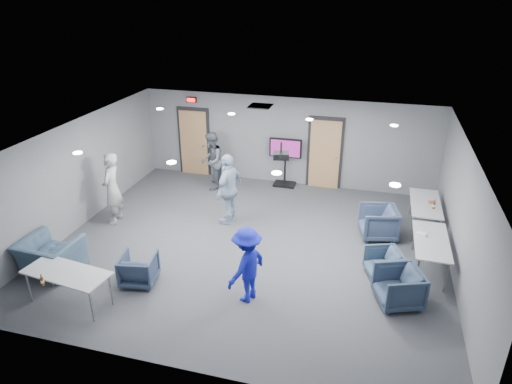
% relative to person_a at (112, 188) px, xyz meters
% --- Properties ---
extents(floor, '(9.00, 9.00, 0.00)m').
position_rel_person_a_xyz_m(floor, '(3.74, -0.26, -0.95)').
color(floor, '#3B3E44').
rests_on(floor, ground).
extents(ceiling, '(9.00, 9.00, 0.00)m').
position_rel_person_a_xyz_m(ceiling, '(3.74, -0.26, 1.75)').
color(ceiling, white).
rests_on(ceiling, wall_back).
extents(wall_back, '(9.00, 0.02, 2.70)m').
position_rel_person_a_xyz_m(wall_back, '(3.74, 3.74, 0.40)').
color(wall_back, slate).
rests_on(wall_back, floor).
extents(wall_front, '(9.00, 0.02, 2.70)m').
position_rel_person_a_xyz_m(wall_front, '(3.74, -4.26, 0.40)').
color(wall_front, slate).
rests_on(wall_front, floor).
extents(wall_left, '(0.02, 8.00, 2.70)m').
position_rel_person_a_xyz_m(wall_left, '(-0.76, -0.26, 0.40)').
color(wall_left, slate).
rests_on(wall_left, floor).
extents(wall_right, '(0.02, 8.00, 2.70)m').
position_rel_person_a_xyz_m(wall_right, '(8.24, -0.26, 0.40)').
color(wall_right, slate).
rests_on(wall_right, floor).
extents(door_left, '(1.06, 0.17, 2.24)m').
position_rel_person_a_xyz_m(door_left, '(0.74, 3.70, 0.12)').
color(door_left, black).
rests_on(door_left, wall_back).
extents(door_right, '(1.06, 0.17, 2.24)m').
position_rel_person_a_xyz_m(door_right, '(4.94, 3.70, 0.12)').
color(door_right, black).
rests_on(door_right, wall_back).
extents(exit_sign, '(0.32, 0.08, 0.16)m').
position_rel_person_a_xyz_m(exit_sign, '(0.74, 3.68, 1.50)').
color(exit_sign, black).
rests_on(exit_sign, wall_back).
extents(hvac_diffuser, '(0.60, 0.60, 0.03)m').
position_rel_person_a_xyz_m(hvac_diffuser, '(3.24, 2.54, 1.74)').
color(hvac_diffuser, black).
rests_on(hvac_diffuser, ceiling).
extents(downlights, '(6.18, 3.78, 0.02)m').
position_rel_person_a_xyz_m(downlights, '(3.74, -0.26, 1.74)').
color(downlights, white).
rests_on(downlights, ceiling).
extents(person_a, '(0.55, 0.75, 1.90)m').
position_rel_person_a_xyz_m(person_a, '(0.00, 0.00, 0.00)').
color(person_a, '#9B9D9A').
rests_on(person_a, floor).
extents(person_b, '(0.80, 0.96, 1.75)m').
position_rel_person_a_xyz_m(person_b, '(1.69, 2.73, -0.07)').
color(person_b, slate).
rests_on(person_b, floor).
extents(person_c, '(0.68, 1.17, 1.88)m').
position_rel_person_a_xyz_m(person_c, '(2.89, 0.77, -0.01)').
color(person_c, '#A3B8D2').
rests_on(person_c, floor).
extents(person_d, '(0.92, 1.16, 1.57)m').
position_rel_person_a_xyz_m(person_d, '(4.23, -2.21, -0.16)').
color(person_d, '#191FA8').
rests_on(person_d, floor).
extents(chair_right_a, '(1.03, 1.01, 0.79)m').
position_rel_person_a_xyz_m(chair_right_a, '(6.64, 0.98, -0.55)').
color(chair_right_a, '#394864').
rests_on(chair_right_a, floor).
extents(chair_right_b, '(0.87, 0.86, 0.62)m').
position_rel_person_a_xyz_m(chair_right_b, '(6.80, -0.72, -0.64)').
color(chair_right_b, '#3A4E65').
rests_on(chair_right_b, floor).
extents(chair_right_c, '(1.05, 1.04, 0.75)m').
position_rel_person_a_xyz_m(chair_right_c, '(7.09, -1.58, -0.57)').
color(chair_right_c, '#324056').
rests_on(chair_right_c, floor).
extents(chair_front_a, '(0.81, 0.83, 0.65)m').
position_rel_person_a_xyz_m(chair_front_a, '(1.91, -2.28, -0.62)').
color(chair_front_a, '#323F57').
rests_on(chair_front_a, floor).
extents(chair_front_b, '(1.23, 1.09, 0.77)m').
position_rel_person_a_xyz_m(chair_front_b, '(-0.11, -2.41, -0.57)').
color(chair_front_b, '#3D556A').
rests_on(chair_front_b, floor).
extents(table_right_a, '(0.72, 1.72, 0.73)m').
position_rel_person_a_xyz_m(table_right_a, '(7.74, 1.71, -0.27)').
color(table_right_a, silver).
rests_on(table_right_a, floor).
extents(table_right_b, '(0.72, 1.72, 0.73)m').
position_rel_person_a_xyz_m(table_right_b, '(7.74, -0.19, -0.27)').
color(table_right_b, silver).
rests_on(table_right_b, floor).
extents(table_front_left, '(1.76, 0.91, 0.73)m').
position_rel_person_a_xyz_m(table_front_left, '(0.96, -3.26, -0.27)').
color(table_front_left, silver).
rests_on(table_front_left, floor).
extents(bottle_front, '(0.06, 0.06, 0.23)m').
position_rel_person_a_xyz_m(bottle_front, '(0.82, -3.73, -0.13)').
color(bottle_front, '#57320F').
rests_on(bottle_front, table_front_left).
extents(bottle_right, '(0.06, 0.06, 0.24)m').
position_rel_person_a_xyz_m(bottle_right, '(7.90, 1.40, -0.13)').
color(bottle_right, '#57320F').
rests_on(bottle_right, table_right_a).
extents(snack_box, '(0.19, 0.16, 0.04)m').
position_rel_person_a_xyz_m(snack_box, '(7.88, 1.74, -0.20)').
color(snack_box, '#B7562D').
rests_on(snack_box, table_right_a).
extents(wrapper, '(0.22, 0.17, 0.05)m').
position_rel_person_a_xyz_m(wrapper, '(7.54, -0.01, -0.20)').
color(wrapper, white).
rests_on(wrapper, table_right_b).
extents(tv_stand, '(0.98, 0.47, 1.51)m').
position_rel_person_a_xyz_m(tv_stand, '(3.78, 3.49, -0.09)').
color(tv_stand, black).
rests_on(tv_stand, floor).
extents(projector, '(0.38, 0.36, 0.36)m').
position_rel_person_a_xyz_m(projector, '(4.46, -0.39, 1.46)').
color(projector, black).
rests_on(projector, ceiling).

